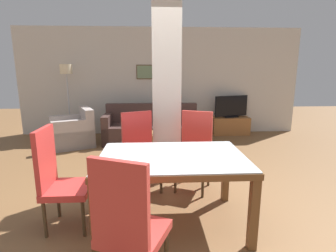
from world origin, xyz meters
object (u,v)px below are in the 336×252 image
at_px(sofa, 152,129).
at_px(dining_chair_far_left, 140,150).
at_px(armchair, 74,133).
at_px(floor_lamp, 67,77).
at_px(dining_chair_near_left, 128,223).
at_px(bottle, 155,129).
at_px(tv_stand, 230,126).
at_px(dining_chair_head_left, 58,177).
at_px(dining_chair_far_right, 195,149).
at_px(tv_screen, 231,107).
at_px(dining_table, 172,169).
at_px(coffee_table, 150,143).

bearing_deg(sofa, dining_chair_far_left, 86.57).
relative_size(armchair, floor_lamp, 0.64).
bearing_deg(dining_chair_near_left, sofa, 111.23).
distance_m(bottle, tv_stand, 2.55).
bearing_deg(armchair, dining_chair_head_left, 170.38).
xyz_separation_m(dining_chair_far_left, floor_lamp, (-1.85, 2.91, 0.92)).
height_order(dining_chair_far_right, tv_stand, dining_chair_far_right).
xyz_separation_m(tv_stand, floor_lamp, (-4.04, -0.18, 1.26)).
xyz_separation_m(dining_chair_head_left, sofa, (0.95, 3.38, -0.27)).
height_order(sofa, armchair, sofa).
relative_size(dining_chair_far_right, tv_stand, 1.15).
bearing_deg(tv_screen, dining_chair_far_right, 48.58).
height_order(dining_table, dining_chair_far_right, dining_chair_far_right).
xyz_separation_m(dining_chair_head_left, tv_stand, (3.00, 3.98, -0.34)).
height_order(dining_chair_head_left, bottle, dining_chair_head_left).
bearing_deg(coffee_table, dining_chair_near_left, -92.04).
bearing_deg(tv_stand, dining_chair_near_left, -114.24).
relative_size(dining_chair_far_left, bottle, 3.85).
xyz_separation_m(dining_chair_far_right, tv_screen, (1.43, 3.09, 0.15)).
distance_m(dining_chair_head_left, armchair, 3.26).
bearing_deg(dining_table, bottle, 93.81).
relative_size(dining_chair_far_right, sofa, 0.50).
relative_size(dining_table, sofa, 0.71).
distance_m(armchair, tv_screen, 3.89).
distance_m(dining_chair_far_left, armchair, 2.76).
height_order(armchair, tv_screen, tv_screen).
bearing_deg(sofa, tv_stand, -163.57).
distance_m(armchair, tv_stand, 3.86).
relative_size(dining_chair_near_left, coffee_table, 1.75).
distance_m(sofa, armchair, 1.74).
xyz_separation_m(dining_table, armchair, (-1.96, 3.15, -0.33)).
distance_m(dining_chair_far_right, sofa, 2.57).
bearing_deg(dining_chair_head_left, dining_chair_far_right, 119.75).
relative_size(tv_stand, tv_screen, 1.06).
xyz_separation_m(dining_chair_far_left, dining_chair_near_left, (-0.00, -1.79, 0.00)).
distance_m(dining_chair_near_left, sofa, 4.28).
distance_m(dining_chair_far_left, bottle, 1.51).
height_order(dining_table, floor_lamp, floor_lamp).
xyz_separation_m(dining_chair_near_left, floor_lamp, (-1.85, 4.69, 0.92)).
height_order(bottle, tv_screen, tv_screen).
xyz_separation_m(dining_chair_far_left, tv_stand, (2.19, 3.08, -0.34)).
height_order(dining_chair_head_left, tv_screen, dining_chair_head_left).
height_order(dining_chair_far_left, tv_stand, dining_chair_far_left).
bearing_deg(armchair, dining_table, -171.53).
bearing_deg(bottle, dining_chair_head_left, -113.25).
bearing_deg(tv_stand, floor_lamp, -177.47).
height_order(armchair, floor_lamp, floor_lamp).
bearing_deg(armchair, floor_lamp, -0.81).
relative_size(dining_chair_head_left, tv_stand, 1.15).
xyz_separation_m(coffee_table, bottle, (0.10, -0.10, 0.31)).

